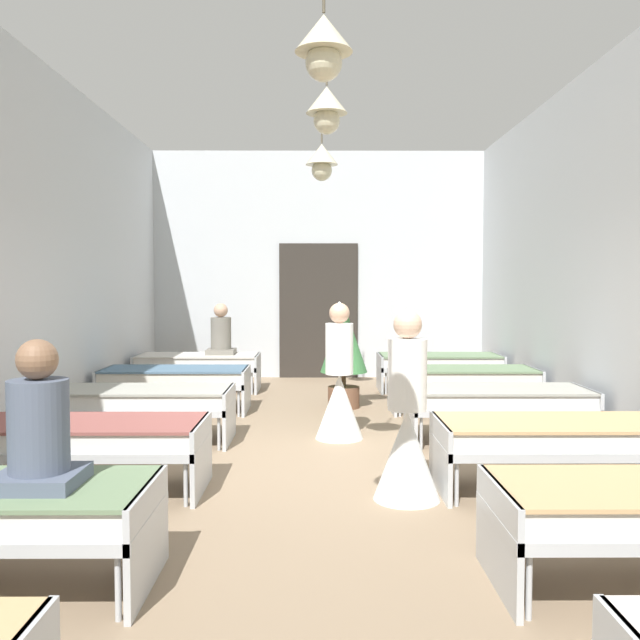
{
  "coord_description": "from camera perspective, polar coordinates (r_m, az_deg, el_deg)",
  "views": [
    {
      "loc": [
        -0.04,
        -6.21,
        1.67
      ],
      "look_at": [
        0.0,
        0.71,
        1.3
      ],
      "focal_mm": 37.92,
      "sensor_mm": 36.0,
      "label": 1
    }
  ],
  "objects": [
    {
      "name": "ground_plane",
      "position": [
        6.44,
        0.03,
        -12.44
      ],
      "size": [
        6.48,
        12.34,
        0.1
      ],
      "primitive_type": "cube",
      "color": "#8C755B"
    },
    {
      "name": "room_shell",
      "position": [
        7.5,
        -0.02,
        5.78
      ],
      "size": [
        6.28,
        11.94,
        4.04
      ],
      "color": "silver",
      "rests_on": "ground"
    },
    {
      "name": "bed_left_row_2",
      "position": [
        5.79,
        -19.2,
        -9.39
      ],
      "size": [
        1.9,
        0.84,
        0.57
      ],
      "color": "#B7BCC1",
      "rests_on": "ground"
    },
    {
      "name": "bed_right_row_2",
      "position": [
        5.82,
        19.29,
        -9.35
      ],
      "size": [
        1.9,
        0.84,
        0.57
      ],
      "color": "#B7BCC1",
      "rests_on": "ground"
    },
    {
      "name": "bed_left_row_3",
      "position": [
        7.41,
        -14.86,
        -6.62
      ],
      "size": [
        1.9,
        0.84,
        0.57
      ],
      "color": "#B7BCC1",
      "rests_on": "ground"
    },
    {
      "name": "bed_right_row_3",
      "position": [
        7.43,
        14.81,
        -6.6
      ],
      "size": [
        1.9,
        0.84,
        0.57
      ],
      "color": "#B7BCC1",
      "rests_on": "ground"
    },
    {
      "name": "bed_left_row_4",
      "position": [
        9.07,
        -12.12,
        -4.84
      ],
      "size": [
        1.9,
        0.84,
        0.57
      ],
      "color": "#B7BCC1",
      "rests_on": "ground"
    },
    {
      "name": "bed_right_row_4",
      "position": [
        9.09,
        11.97,
        -4.82
      ],
      "size": [
        1.9,
        0.84,
        0.57
      ],
      "color": "#B7BCC1",
      "rests_on": "ground"
    },
    {
      "name": "bed_left_row_5",
      "position": [
        10.75,
        -10.23,
        -3.6
      ],
      "size": [
        1.9,
        0.84,
        0.57
      ],
      "color": "#B7BCC1",
      "rests_on": "ground"
    },
    {
      "name": "bed_right_row_5",
      "position": [
        10.77,
        10.02,
        -3.59
      ],
      "size": [
        1.9,
        0.84,
        0.57
      ],
      "color": "#B7BCC1",
      "rests_on": "ground"
    },
    {
      "name": "nurse_near_aisle",
      "position": [
        7.33,
        1.64,
        -5.91
      ],
      "size": [
        0.52,
        0.52,
        1.49
      ],
      "rotation": [
        0.0,
        0.0,
        6.27
      ],
      "color": "white",
      "rests_on": "ground"
    },
    {
      "name": "nurse_mid_aisle",
      "position": [
        5.33,
        7.35,
        -9.34
      ],
      "size": [
        0.52,
        0.52,
        1.49
      ],
      "rotation": [
        0.0,
        0.0,
        1.73
      ],
      "color": "white",
      "rests_on": "ground"
    },
    {
      "name": "patient_seated_primary",
      "position": [
        4.0,
        -22.64,
        -8.73
      ],
      "size": [
        0.44,
        0.44,
        0.8
      ],
      "color": "#515B70",
      "rests_on": "bed_left_row_1"
    },
    {
      "name": "patient_seated_secondary",
      "position": [
        10.72,
        -8.36,
        -1.3
      ],
      "size": [
        0.44,
        0.44,
        0.8
      ],
      "color": "slate",
      "rests_on": "bed_left_row_5"
    },
    {
      "name": "potted_plant",
      "position": [
        9.11,
        2.02,
        -2.12
      ],
      "size": [
        0.64,
        0.64,
        1.42
      ],
      "color": "brown",
      "rests_on": "ground"
    }
  ]
}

